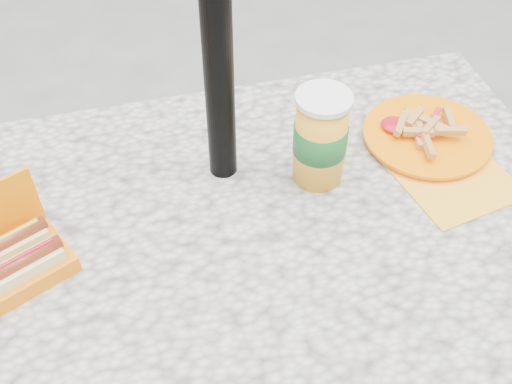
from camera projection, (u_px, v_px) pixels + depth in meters
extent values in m
cube|color=beige|center=(244.00, 242.00, 1.10)|extent=(1.20, 0.80, 0.05)
cylinder|color=black|center=(5.00, 291.00, 1.48)|extent=(0.07, 0.07, 0.70)
cylinder|color=black|center=(406.00, 210.00, 1.65)|extent=(0.07, 0.07, 0.70)
cube|color=orange|center=(15.00, 270.00, 1.00)|extent=(0.20, 0.17, 0.03)
cube|color=#F4E99B|center=(19.00, 273.00, 0.98)|extent=(0.14, 0.10, 0.04)
cylinder|color=#983918|center=(15.00, 265.00, 0.96)|extent=(0.15, 0.08, 0.02)
cylinder|color=#B10D1E|center=(13.00, 261.00, 0.96)|extent=(0.12, 0.06, 0.01)
cube|color=#F4E99B|center=(5.00, 253.00, 1.01)|extent=(0.14, 0.10, 0.04)
cylinder|color=#983918|center=(1.00, 244.00, 0.99)|extent=(0.15, 0.08, 0.02)
cube|color=#FBAA24|center=(454.00, 178.00, 1.17)|extent=(0.22, 0.22, 0.00)
cylinder|color=orange|center=(427.00, 136.00, 1.23)|extent=(0.24, 0.24, 0.01)
cylinder|color=orange|center=(427.00, 134.00, 1.23)|extent=(0.25, 0.25, 0.01)
cube|color=#C28642|center=(431.00, 126.00, 1.21)|extent=(0.06, 0.05, 0.02)
cube|color=#C28642|center=(421.00, 130.00, 1.22)|extent=(0.02, 0.06, 0.01)
cube|color=#C28642|center=(428.00, 146.00, 1.18)|extent=(0.03, 0.06, 0.02)
cube|color=#C28642|center=(434.00, 125.00, 1.22)|extent=(0.05, 0.06, 0.01)
cube|color=#C28642|center=(450.00, 131.00, 1.20)|extent=(0.06, 0.03, 0.01)
cube|color=#C28642|center=(415.00, 117.00, 1.23)|extent=(0.05, 0.05, 0.02)
cube|color=#C28642|center=(418.00, 137.00, 1.21)|extent=(0.03, 0.06, 0.01)
cube|color=#C28642|center=(400.00, 125.00, 1.22)|extent=(0.05, 0.06, 0.02)
cube|color=#C28642|center=(449.00, 118.00, 1.24)|extent=(0.03, 0.06, 0.01)
cube|color=#C28642|center=(410.00, 119.00, 1.25)|extent=(0.03, 0.06, 0.01)
cube|color=#C28642|center=(403.00, 122.00, 1.24)|extent=(0.04, 0.06, 0.01)
cube|color=#C28642|center=(413.00, 130.00, 1.23)|extent=(0.06, 0.04, 0.01)
cube|color=#C28642|center=(419.00, 132.00, 1.21)|extent=(0.06, 0.03, 0.01)
ellipsoid|color=#B10D1E|center=(394.00, 125.00, 1.24)|extent=(0.05, 0.05, 0.02)
cube|color=red|center=(429.00, 122.00, 1.23)|extent=(0.08, 0.08, 0.00)
cylinder|color=#FFA926|center=(320.00, 140.00, 1.11)|extent=(0.09, 0.09, 0.17)
cylinder|color=#175C23|center=(320.00, 138.00, 1.11)|extent=(0.09, 0.09, 0.06)
cylinder|color=white|center=(324.00, 99.00, 1.05)|extent=(0.10, 0.10, 0.01)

